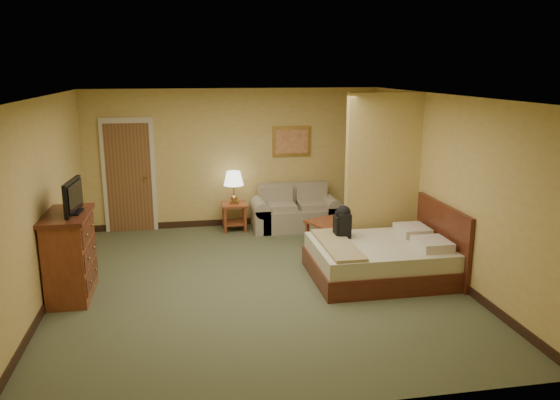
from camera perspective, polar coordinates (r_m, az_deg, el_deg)
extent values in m
plane|color=#4C5336|center=(7.81, -2.37, -8.65)|extent=(6.00, 6.00, 0.00)
plane|color=white|center=(7.24, -2.57, 10.77)|extent=(6.00, 6.00, 0.00)
cube|color=tan|center=(10.34, -4.74, 4.36)|extent=(5.50, 0.02, 2.60)
cube|color=tan|center=(7.56, -23.58, -0.20)|extent=(0.02, 6.00, 2.60)
cube|color=tan|center=(8.24, 16.85, 1.42)|extent=(0.02, 6.00, 2.60)
cube|color=tan|center=(8.82, 10.67, 2.56)|extent=(1.20, 0.15, 2.60)
cube|color=beige|center=(10.36, -15.51, 2.51)|extent=(0.94, 0.06, 2.10)
cube|color=brown|center=(10.35, -15.50, 2.22)|extent=(0.80, 0.04, 2.00)
cylinder|color=#A5773D|center=(10.27, -13.86, 2.24)|extent=(0.04, 0.12, 0.04)
cube|color=black|center=(10.60, -4.61, -2.28)|extent=(5.50, 0.02, 0.12)
cube|color=gray|center=(10.28, 1.68, -1.93)|extent=(1.35, 0.72, 0.40)
cube|color=gray|center=(10.47, 1.34, 0.70)|extent=(1.35, 0.17, 0.42)
cube|color=gray|center=(10.16, -2.04, -1.98)|extent=(0.29, 0.72, 0.45)
cube|color=gray|center=(10.43, 5.30, -1.62)|extent=(0.29, 0.72, 0.45)
cube|color=maroon|center=(10.16, -4.81, -0.48)|extent=(0.46, 0.46, 0.04)
cube|color=maroon|center=(10.25, -4.78, -2.39)|extent=(0.39, 0.39, 0.03)
cube|color=maroon|center=(10.03, -5.74, -2.19)|extent=(0.05, 0.05, 0.47)
cube|color=maroon|center=(10.06, -3.63, -2.09)|extent=(0.05, 0.05, 0.47)
cube|color=maroon|center=(10.39, -5.90, -1.64)|extent=(0.05, 0.05, 0.47)
cube|color=maroon|center=(10.42, -3.87, -1.55)|extent=(0.05, 0.05, 0.47)
cylinder|color=#A5773D|center=(10.15, -4.82, -0.26)|extent=(0.18, 0.18, 0.04)
cylinder|color=#A5773D|center=(10.09, -4.85, 1.03)|extent=(0.02, 0.02, 0.31)
cone|color=white|center=(10.05, -4.87, 2.27)|extent=(0.37, 0.37, 0.25)
cube|color=maroon|center=(9.21, 5.49, -2.39)|extent=(0.92, 0.92, 0.04)
cube|color=maroon|center=(9.29, 5.45, -4.04)|extent=(0.79, 0.79, 0.03)
cube|color=maroon|center=(8.92, 4.12, -4.36)|extent=(0.05, 0.05, 0.42)
cube|color=maroon|center=(9.62, 6.70, -3.06)|extent=(0.05, 0.05, 0.42)
cube|color=#B78E3F|center=(10.44, 1.22, 6.15)|extent=(0.74, 0.03, 0.57)
cube|color=#B15D36|center=(10.42, 1.24, 6.14)|extent=(0.62, 0.02, 0.45)
cube|color=maroon|center=(7.70, -21.06, -5.61)|extent=(0.50, 1.00, 1.09)
cube|color=#481C11|center=(7.54, -21.43, -1.51)|extent=(0.56, 1.07, 0.05)
cube|color=black|center=(7.51, -20.71, -1.19)|extent=(0.20, 0.32, 0.03)
cube|color=black|center=(7.46, -20.84, 0.36)|extent=(0.11, 0.71, 0.43)
cube|color=#481C11|center=(8.07, 10.21, -7.00)|extent=(1.92, 1.53, 0.29)
cube|color=beige|center=(7.99, 10.29, -5.27)|extent=(1.86, 1.47, 0.23)
cube|color=#481C11|center=(8.33, 16.55, -3.94)|extent=(0.06, 1.63, 1.05)
cube|color=beige|center=(7.89, 15.63, -4.48)|extent=(0.43, 0.53, 0.13)
cube|color=beige|center=(8.47, 13.68, -3.12)|extent=(0.43, 0.53, 0.13)
cube|color=#9B8955|center=(7.75, 6.00, -4.65)|extent=(0.43, 1.44, 0.05)
cube|color=black|center=(8.14, 6.60, -2.58)|extent=(0.19, 0.28, 0.37)
sphere|color=black|center=(8.09, 6.64, -1.33)|extent=(0.22, 0.22, 0.22)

